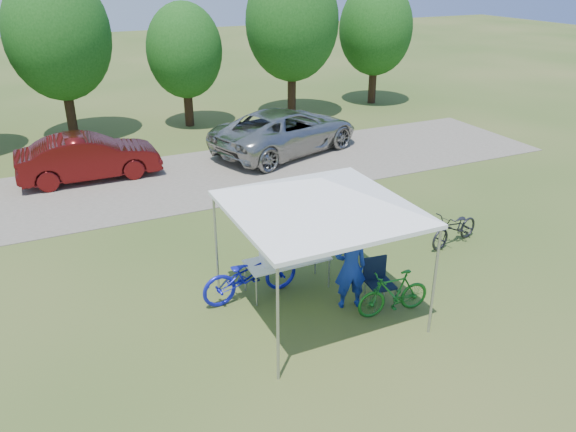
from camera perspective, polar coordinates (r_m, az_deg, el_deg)
name	(u,v)px	position (r m, az deg, el deg)	size (l,w,h in m)	color
ground	(317,309)	(11.06, 2.98, -9.44)	(100.00, 100.00, 0.00)	#2D5119
gravel_strip	(198,178)	(17.76, -9.16, 3.86)	(24.00, 5.00, 0.02)	gray
canopy	(320,182)	(9.83, 3.31, 3.49)	(4.53, 4.53, 3.00)	#A5A5AA
treeline	(137,39)	(22.64, -15.12, 17.00)	(24.89, 4.28, 6.30)	#382314
folding_table	(287,261)	(11.35, -0.07, -4.59)	(1.70, 0.71, 0.70)	white
folding_chair	(378,277)	(11.12, 9.11, -6.13)	(0.53, 0.55, 0.95)	black
cooler	(272,255)	(11.12, -1.64, -3.98)	(0.46, 0.31, 0.33)	white
ice_cream_cup	(303,256)	(11.39, 1.48, -4.05)	(0.08, 0.08, 0.06)	gold
cyclist	(350,267)	(10.78, 6.37, -5.20)	(0.62, 0.41, 1.71)	navy
bike_blue	(250,274)	(11.17, -3.86, -5.86)	(0.71, 2.03, 1.07)	#161BC1
bike_green	(393,293)	(10.89, 10.67, -7.69)	(0.42, 1.48, 0.89)	#16651F
bike_dark	(455,228)	(13.83, 16.63, -1.19)	(0.55, 1.59, 0.83)	black
minivan	(286,130)	(19.77, -0.17, 8.68)	(2.54, 5.52, 1.53)	#A0A19C
sedan	(89,157)	(18.27, -19.58, 5.65)	(1.46, 4.19, 1.38)	#520E0D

